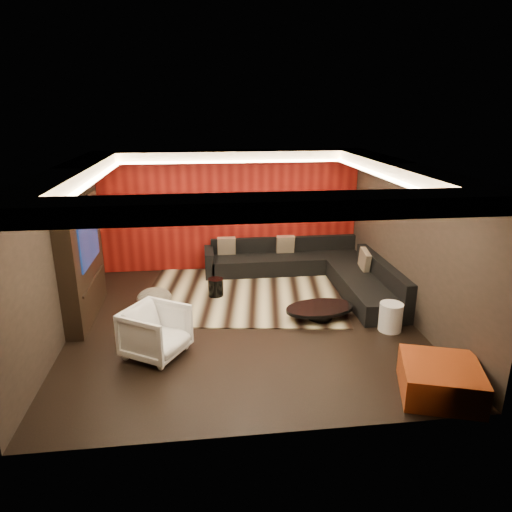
{
  "coord_description": "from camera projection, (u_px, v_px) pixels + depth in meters",
  "views": [
    {
      "loc": [
        -0.68,
        -7.45,
        3.71
      ],
      "look_at": [
        0.3,
        0.6,
        1.05
      ],
      "focal_mm": 32.0,
      "sensor_mm": 36.0,
      "label": 1
    }
  ],
  "objects": [
    {
      "name": "orange_ottoman",
      "position": [
        440.0,
        380.0,
        6.11
      ],
      "size": [
        1.27,
        1.27,
        0.45
      ],
      "primitive_type": "cube",
      "rotation": [
        0.0,
        0.0,
        -0.31
      ],
      "color": "#9A4113",
      "rests_on": "floor"
    },
    {
      "name": "soffit_back",
      "position": [
        231.0,
        156.0,
        9.97
      ],
      "size": [
        6.0,
        0.6,
        0.22
      ],
      "primitive_type": "cube",
      "color": "silver",
      "rests_on": "ground"
    },
    {
      "name": "striped_pouf",
      "position": [
        154.0,
        298.0,
        8.78
      ],
      "size": [
        0.88,
        0.88,
        0.37
      ],
      "primitive_type": "ellipsoid",
      "rotation": [
        0.0,
        0.0,
        0.43
      ],
      "color": "#C0B194",
      "rests_on": "rug"
    },
    {
      "name": "sectional_sofa",
      "position": [
        313.0,
        270.0,
        10.14
      ],
      "size": [
        3.65,
        3.5,
        0.75
      ],
      "color": "black",
      "rests_on": "floor"
    },
    {
      "name": "soffit_right",
      "position": [
        400.0,
        170.0,
        7.74
      ],
      "size": [
        0.6,
        4.8,
        0.22
      ],
      "primitive_type": "cube",
      "color": "silver",
      "rests_on": "ground"
    },
    {
      "name": "wall_left",
      "position": [
        61.0,
        255.0,
        7.48
      ],
      "size": [
        0.02,
        6.0,
        2.8
      ],
      "primitive_type": "cube",
      "color": "black",
      "rests_on": "ground"
    },
    {
      "name": "ceiling",
      "position": [
        242.0,
        165.0,
        7.39
      ],
      "size": [
        6.0,
        6.0,
        0.02
      ],
      "primitive_type": "cube",
      "color": "silver",
      "rests_on": "ground"
    },
    {
      "name": "white_side_table",
      "position": [
        391.0,
        317.0,
        7.88
      ],
      "size": [
        0.5,
        0.5,
        0.5
      ],
      "primitive_type": "cylinder",
      "rotation": [
        0.0,
        0.0,
        0.3
      ],
      "color": "white",
      "rests_on": "floor"
    },
    {
      "name": "tv_screen",
      "position": [
        89.0,
        241.0,
        8.07
      ],
      "size": [
        0.04,
        1.3,
        0.8
      ],
      "primitive_type": "cube",
      "color": "black",
      "rests_on": "ground"
    },
    {
      "name": "armchair",
      "position": [
        156.0,
        332.0,
        7.05
      ],
      "size": [
        1.18,
        1.18,
        0.79
      ],
      "primitive_type": "imported",
      "rotation": [
        0.0,
        0.0,
        1.01
      ],
      "color": "white",
      "rests_on": "floor"
    },
    {
      "name": "cove_right",
      "position": [
        381.0,
        176.0,
        7.72
      ],
      "size": [
        0.08,
        4.8,
        0.04
      ],
      "primitive_type": "cube",
      "color": "#FFD899",
      "rests_on": "ground"
    },
    {
      "name": "wall_back",
      "position": [
        231.0,
        210.0,
        10.67
      ],
      "size": [
        6.0,
        0.02,
        2.8
      ],
      "primitive_type": "cube",
      "color": "black",
      "rests_on": "ground"
    },
    {
      "name": "soffit_left",
      "position": [
        70.0,
        175.0,
        7.12
      ],
      "size": [
        0.6,
        4.8,
        0.22
      ],
      "primitive_type": "cube",
      "color": "silver",
      "rests_on": "ground"
    },
    {
      "name": "rug",
      "position": [
        243.0,
        295.0,
        9.42
      ],
      "size": [
        4.37,
        3.52,
        0.02
      ],
      "primitive_type": "cube",
      "rotation": [
        0.0,
        0.0,
        -0.14
      ],
      "color": "#C5BB90",
      "rests_on": "floor"
    },
    {
      "name": "drum_stool",
      "position": [
        216.0,
        287.0,
        9.31
      ],
      "size": [
        0.4,
        0.4,
        0.37
      ],
      "primitive_type": "cylinder",
      "rotation": [
        0.0,
        0.0,
        0.36
      ],
      "color": "black",
      "rests_on": "rug"
    },
    {
      "name": "tv_surround",
      "position": [
        82.0,
        260.0,
        8.16
      ],
      "size": [
        0.3,
        2.0,
        2.2
      ],
      "primitive_type": "cube",
      "color": "black",
      "rests_on": "ground"
    },
    {
      "name": "cove_back",
      "position": [
        232.0,
        162.0,
        9.68
      ],
      "size": [
        4.8,
        0.08,
        0.04
      ],
      "primitive_type": "cube",
      "color": "#FFD899",
      "rests_on": "ground"
    },
    {
      "name": "red_feature_wall",
      "position": [
        231.0,
        211.0,
        10.63
      ],
      "size": [
        5.98,
        0.05,
        2.78
      ],
      "primitive_type": "cube",
      "color": "#6B0C0A",
      "rests_on": "ground"
    },
    {
      "name": "tv_shelf",
      "position": [
        93.0,
        280.0,
        8.3
      ],
      "size": [
        0.04,
        1.6,
        0.04
      ],
      "primitive_type": "cube",
      "color": "black",
      "rests_on": "ground"
    },
    {
      "name": "soffit_front",
      "position": [
        265.0,
        207.0,
        4.88
      ],
      "size": [
        6.0,
        0.6,
        0.22
      ],
      "primitive_type": "cube",
      "color": "silver",
      "rests_on": "ground"
    },
    {
      "name": "wall_right",
      "position": [
        410.0,
        242.0,
        8.17
      ],
      "size": [
        0.02,
        6.0,
        2.8
      ],
      "primitive_type": "cube",
      "color": "black",
      "rests_on": "ground"
    },
    {
      "name": "cove_front",
      "position": [
        261.0,
        208.0,
        5.23
      ],
      "size": [
        4.8,
        0.08,
        0.04
      ],
      "primitive_type": "cube",
      "color": "#FFD899",
      "rests_on": "ground"
    },
    {
      "name": "coffee_table",
      "position": [
        320.0,
        312.0,
        8.36
      ],
      "size": [
        1.46,
        1.46,
        0.22
      ],
      "primitive_type": "cylinder",
      "rotation": [
        0.0,
        0.0,
        0.15
      ],
      "color": "black",
      "rests_on": "rug"
    },
    {
      "name": "floor",
      "position": [
        244.0,
        322.0,
        8.27
      ],
      "size": [
        6.0,
        6.0,
        0.02
      ],
      "primitive_type": "cube",
      "color": "black",
      "rests_on": "ground"
    },
    {
      "name": "throw_pillows",
      "position": [
        290.0,
        250.0,
        10.36
      ],
      "size": [
        3.12,
        1.74,
        0.5
      ],
      "color": "beige",
      "rests_on": "sectional_sofa"
    },
    {
      "name": "cove_left",
      "position": [
        93.0,
        181.0,
        7.18
      ],
      "size": [
        0.08,
        4.8,
        0.04
      ],
      "primitive_type": "cube",
      "color": "#FFD899",
      "rests_on": "ground"
    }
  ]
}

